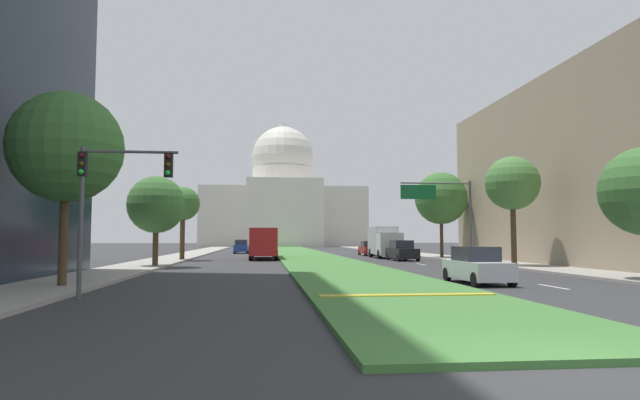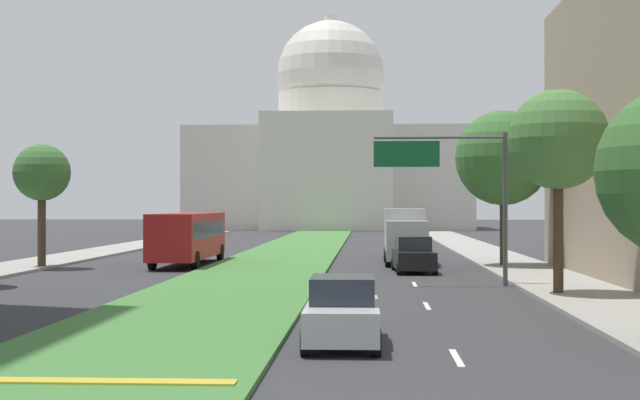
% 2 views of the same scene
% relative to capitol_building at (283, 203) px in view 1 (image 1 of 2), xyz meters
% --- Properties ---
extents(ground_plane, '(276.64, 276.64, 0.00)m').
position_rel_capitol_building_xyz_m(ground_plane, '(0.00, -62.10, -10.67)').
color(ground_plane, '#333335').
extents(grass_median, '(6.66, 113.17, 0.14)m').
position_rel_capitol_building_xyz_m(grass_median, '(0.00, -68.39, -10.60)').
color(grass_median, '#427A38').
rests_on(grass_median, ground_plane).
extents(median_curb_nose, '(5.99, 0.50, 0.04)m').
position_rel_capitol_building_xyz_m(median_curb_nose, '(0.00, -115.35, -10.51)').
color(median_curb_nose, gold).
rests_on(median_curb_nose, grass_median).
extents(lane_dashes_right, '(0.16, 47.19, 0.01)m').
position_rel_capitol_building_xyz_m(lane_dashes_right, '(7.43, -87.67, -10.66)').
color(lane_dashes_right, silver).
rests_on(lane_dashes_right, ground_plane).
extents(sidewalk_left, '(4.00, 113.17, 0.15)m').
position_rel_capitol_building_xyz_m(sidewalk_left, '(-13.53, -74.68, -10.59)').
color(sidewalk_left, '#9E9991').
rests_on(sidewalk_left, ground_plane).
extents(sidewalk_right, '(4.00, 113.17, 0.15)m').
position_rel_capitol_building_xyz_m(sidewalk_right, '(13.53, -74.68, -10.59)').
color(sidewalk_right, '#9E9991').
rests_on(sidewalk_right, ground_plane).
extents(midrise_block_right, '(14.97, 32.94, 14.09)m').
position_rel_capitol_building_xyz_m(midrise_block_right, '(23.02, -95.01, -3.62)').
color(midrise_block_right, tan).
rests_on(midrise_block_right, ground_plane).
extents(capitol_building, '(38.92, 26.89, 30.50)m').
position_rel_capitol_building_xyz_m(capitol_building, '(0.00, 0.00, 0.00)').
color(capitol_building, silver).
rests_on(capitol_building, ground_plane).
extents(traffic_light_near_left, '(3.34, 0.35, 5.20)m').
position_rel_capitol_building_xyz_m(traffic_light_near_left, '(-10.18, -114.19, -6.87)').
color(traffic_light_near_left, '#515456').
rests_on(traffic_light_near_left, ground_plane).
extents(overhead_guide_sign, '(5.67, 0.20, 6.50)m').
position_rel_capitol_building_xyz_m(overhead_guide_sign, '(9.10, -92.76, -6.01)').
color(overhead_guide_sign, '#515456').
rests_on(overhead_guide_sign, ground_plane).
extents(street_tree_left_near, '(4.58, 4.58, 8.11)m').
position_rel_capitol_building_xyz_m(street_tree_left_near, '(-12.96, -110.23, -4.87)').
color(street_tree_left_near, '#4C3823').
rests_on(street_tree_left_near, ground_plane).
extents(street_tree_left_mid, '(4.00, 4.00, 6.39)m').
position_rel_capitol_building_xyz_m(street_tree_left_mid, '(-12.29, -94.63, -6.30)').
color(street_tree_left_mid, '#4C3823').
rests_on(street_tree_left_mid, ground_plane).
extents(street_tree_right_mid, '(3.77, 3.77, 7.79)m').
position_rel_capitol_building_xyz_m(street_tree_right_mid, '(12.55, -97.20, -4.81)').
color(street_tree_right_mid, '#4C3823').
rests_on(street_tree_right_mid, ground_plane).
extents(street_tree_left_far, '(3.06, 3.06, 6.70)m').
position_rel_capitol_building_xyz_m(street_tree_left_far, '(-12.11, -83.33, -5.58)').
color(street_tree_left_far, '#4C3823').
rests_on(street_tree_left_far, ground_plane).
extents(street_tree_right_far, '(5.19, 5.19, 8.59)m').
position_rel_capitol_building_xyz_m(street_tree_right_far, '(12.76, -81.32, -4.69)').
color(street_tree_right_far, '#4C3823').
rests_on(street_tree_right_far, ground_plane).
extents(sedan_lead_stopped, '(1.86, 4.34, 1.67)m').
position_rel_capitol_building_xyz_m(sedan_lead_stopped, '(4.80, -109.55, -9.88)').
color(sedan_lead_stopped, '#BCBCC1').
rests_on(sedan_lead_stopped, ground_plane).
extents(sedan_midblock, '(2.16, 4.55, 1.84)m').
position_rel_capitol_building_xyz_m(sedan_midblock, '(7.72, -85.15, -9.81)').
color(sedan_midblock, black).
rests_on(sedan_midblock, ground_plane).
extents(sedan_distant, '(1.87, 4.60, 1.69)m').
position_rel_capitol_building_xyz_m(sedan_distant, '(7.46, -71.34, -9.87)').
color(sedan_distant, maroon).
rests_on(sedan_distant, ground_plane).
extents(sedan_far_horizon, '(1.91, 4.15, 1.80)m').
position_rel_capitol_building_xyz_m(sedan_far_horizon, '(-7.67, -61.30, -9.83)').
color(sedan_far_horizon, navy).
rests_on(sedan_far_horizon, ground_plane).
extents(box_truck_delivery, '(2.40, 6.40, 3.20)m').
position_rel_capitol_building_xyz_m(box_truck_delivery, '(7.55, -78.80, -8.99)').
color(box_truck_delivery, silver).
rests_on(box_truck_delivery, ground_plane).
extents(city_bus, '(2.62, 11.00, 2.95)m').
position_rel_capitol_building_xyz_m(city_bus, '(-4.81, -80.05, -8.90)').
color(city_bus, '#B21E1E').
rests_on(city_bus, ground_plane).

